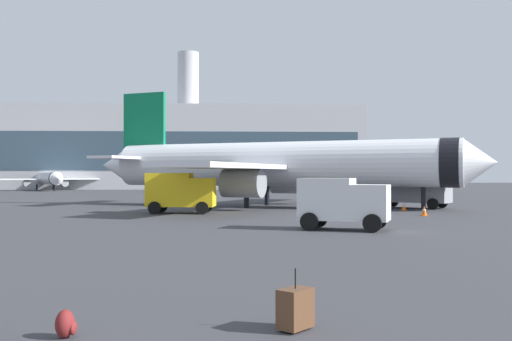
% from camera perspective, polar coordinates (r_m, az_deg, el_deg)
% --- Properties ---
extents(airplane_at_gate, '(33.84, 31.10, 10.50)m').
position_cam_1_polar(airplane_at_gate, '(50.55, 1.97, 0.58)').
color(airplane_at_gate, white).
rests_on(airplane_at_gate, ground).
extents(airplane_taxiing, '(18.00, 19.53, 6.18)m').
position_cam_1_polar(airplane_taxiing, '(112.27, -19.66, -0.72)').
color(airplane_taxiing, white).
rests_on(airplane_taxiing, ground).
extents(service_truck, '(4.99, 2.92, 2.90)m').
position_cam_1_polar(service_truck, '(42.64, -7.36, -1.98)').
color(service_truck, yellow).
rests_on(service_truck, ground).
extents(fuel_truck, '(6.25, 5.49, 3.20)m').
position_cam_1_polar(fuel_truck, '(50.68, 14.80, -1.54)').
color(fuel_truck, gray).
rests_on(fuel_truck, ground).
extents(cargo_van, '(4.83, 3.63, 2.60)m').
position_cam_1_polar(cargo_van, '(29.90, 8.40, -2.94)').
color(cargo_van, white).
rests_on(cargo_van, ground).
extents(safety_cone_near, '(0.44, 0.44, 0.68)m').
position_cam_1_polar(safety_cone_near, '(41.30, 15.98, -3.78)').
color(safety_cone_near, '#F2590C').
rests_on(safety_cone_near, ground).
extents(safety_cone_mid, '(0.44, 0.44, 0.78)m').
position_cam_1_polar(safety_cone_mid, '(58.56, 11.89, -2.75)').
color(safety_cone_mid, '#F2590C').
rests_on(safety_cone_mid, ground).
extents(safety_cone_far, '(0.44, 0.44, 0.60)m').
position_cam_1_polar(safety_cone_far, '(47.22, 14.13, -3.41)').
color(safety_cone_far, '#F2590C').
rests_on(safety_cone_far, ground).
extents(rolling_suitcase, '(0.73, 0.74, 1.10)m').
position_cam_1_polar(rolling_suitcase, '(10.75, 3.83, -13.17)').
color(rolling_suitcase, brown).
rests_on(rolling_suitcase, ground).
extents(traveller_backpack, '(0.36, 0.40, 0.48)m').
position_cam_1_polar(traveller_backpack, '(10.78, -17.94, -13.99)').
color(traveller_backpack, maroon).
rests_on(traveller_backpack, ground).
extents(terminal_building, '(70.53, 23.39, 28.21)m').
position_cam_1_polar(terminal_building, '(122.91, -6.83, 2.12)').
color(terminal_building, '#B2B2B7').
rests_on(terminal_building, ground).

